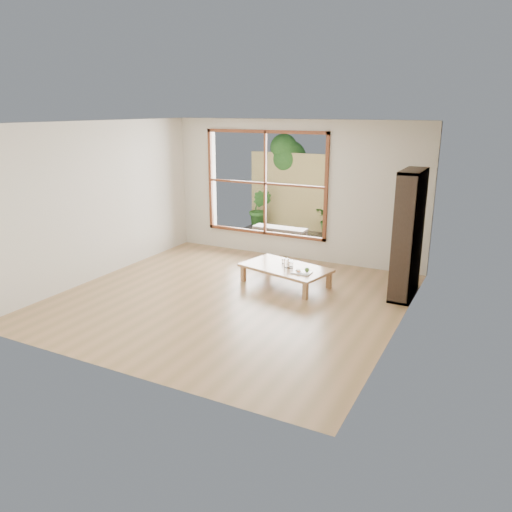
{
  "coord_description": "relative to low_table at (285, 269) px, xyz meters",
  "views": [
    {
      "loc": [
        3.6,
        -6.17,
        2.8
      ],
      "look_at": [
        0.16,
        0.54,
        0.55
      ],
      "focal_mm": 35.0,
      "sensor_mm": 36.0,
      "label": 1
    }
  ],
  "objects": [
    {
      "name": "glass_small",
      "position": [
        -0.09,
        0.14,
        0.08
      ],
      "size": [
        0.07,
        0.07,
        0.09
      ],
      "primitive_type": "cylinder",
      "color": "silver",
      "rests_on": "low_table"
    },
    {
      "name": "shrub_left",
      "position": [
        -2.09,
        3.23,
        0.23
      ],
      "size": [
        0.57,
        0.48,
        0.96
      ],
      "primitive_type": "imported",
      "rotation": [
        0.0,
        0.0,
        0.12
      ],
      "color": "#305D22",
      "rests_on": "deck"
    },
    {
      "name": "bookshelf",
      "position": [
        1.83,
        0.38,
        0.7
      ],
      "size": [
        0.31,
        0.87,
        1.94
      ],
      "primitive_type": "cube",
      "color": "#30231B",
      "rests_on": "ground"
    },
    {
      "name": "glass_tall",
      "position": [
        0.03,
        -0.04,
        0.11
      ],
      "size": [
        0.08,
        0.08,
        0.15
      ],
      "primitive_type": "cylinder",
      "color": "silver",
      "rests_on": "low_table"
    },
    {
      "name": "deck",
      "position": [
        -1.1,
        2.62,
        -0.27
      ],
      "size": [
        2.8,
        2.0,
        0.05
      ],
      "primitive_type": "cube",
      "color": "#3A312A",
      "rests_on": "ground"
    },
    {
      "name": "glass_mid",
      "position": [
        0.11,
        -0.03,
        0.09
      ],
      "size": [
        0.08,
        0.08,
        0.11
      ],
      "primitive_type": "cylinder",
      "color": "silver",
      "rests_on": "low_table"
    },
    {
      "name": "floor_cushion",
      "position": [
        -0.5,
        0.79,
        -0.23
      ],
      "size": [
        0.63,
        0.63,
        0.08
      ],
      "primitive_type": "cube",
      "rotation": [
        0.0,
        0.0,
        0.16
      ],
      "color": "silver",
      "rests_on": "ground"
    },
    {
      "name": "shrub_right",
      "position": [
        -0.32,
        3.3,
        0.15
      ],
      "size": [
        0.84,
        0.77,
        0.8
      ],
      "primitive_type": "imported",
      "rotation": [
        0.0,
        0.0,
        -0.23
      ],
      "color": "#305D22",
      "rests_on": "deck"
    },
    {
      "name": "garden_tree",
      "position": [
        -1.78,
        3.92,
        1.35
      ],
      "size": [
        1.04,
        0.85,
        2.22
      ],
      "color": "#4C3D2D",
      "rests_on": "ground"
    },
    {
      "name": "food_tray",
      "position": [
        0.37,
        -0.19,
        0.06
      ],
      "size": [
        0.29,
        0.21,
        0.09
      ],
      "rotation": [
        0.0,
        0.0,
        0.0
      ],
      "color": "white",
      "rests_on": "low_table"
    },
    {
      "name": "glass_short",
      "position": [
        0.06,
        0.07,
        0.09
      ],
      "size": [
        0.08,
        0.08,
        0.1
      ],
      "primitive_type": "cylinder",
      "color": "silver",
      "rests_on": "low_table"
    },
    {
      "name": "ground",
      "position": [
        -0.5,
        -0.94,
        -0.27
      ],
      "size": [
        5.0,
        5.0,
        0.0
      ],
      "primitive_type": "plane",
      "color": "#AA8055",
      "rests_on": "ground"
    },
    {
      "name": "low_table",
      "position": [
        0.0,
        0.0,
        0.0
      ],
      "size": [
        1.56,
        1.11,
        0.31
      ],
      "rotation": [
        0.0,
        0.0,
        -0.24
      ],
      "color": "tan",
      "rests_on": "ground"
    },
    {
      "name": "garden_bench",
      "position": [
        -1.1,
        2.2,
        0.06
      ],
      "size": [
        1.15,
        0.34,
        0.36
      ],
      "rotation": [
        0.0,
        0.0,
        -0.0
      ],
      "color": "#30231B",
      "rests_on": "deck"
    },
    {
      "name": "bamboo_fence",
      "position": [
        -1.1,
        3.62,
        0.63
      ],
      "size": [
        2.8,
        0.06,
        1.8
      ],
      "primitive_type": "cube",
      "color": "tan",
      "rests_on": "ground"
    }
  ]
}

